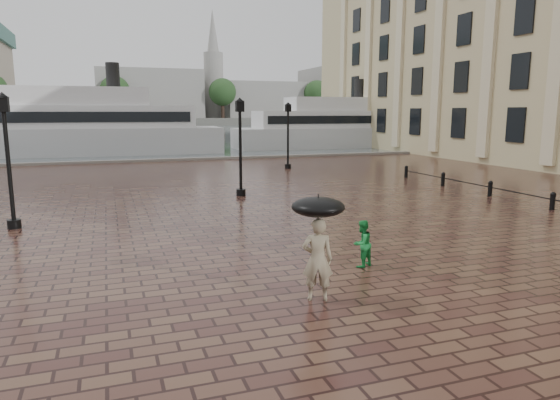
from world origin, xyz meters
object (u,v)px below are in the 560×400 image
object	(u,v)px
child_pedestrian	(362,244)
street_lamps	(136,144)
adult_pedestrian	(317,259)
ferry_near	(81,127)
ferry_far	(336,127)

from	to	relation	value
child_pedestrian	street_lamps	bearing A→B (deg)	-96.09
adult_pedestrian	child_pedestrian	xyz separation A→B (m)	(1.99, 1.74, -0.28)
ferry_near	child_pedestrian	bearing A→B (deg)	-76.28
child_pedestrian	ferry_near	xyz separation A→B (m)	(-8.15, 38.39, 1.89)
street_lamps	ferry_near	world-z (taller)	ferry_near
adult_pedestrian	child_pedestrian	distance (m)	2.65
ferry_near	ferry_far	world-z (taller)	ferry_near
street_lamps	ferry_near	distance (m)	23.50
adult_pedestrian	child_pedestrian	bearing A→B (deg)	-118.49
adult_pedestrian	ferry_far	xyz separation A→B (m)	(19.93, 41.03, 1.34)
adult_pedestrian	ferry_near	world-z (taller)	ferry_near
child_pedestrian	ferry_far	bearing A→B (deg)	-137.62
ferry_far	ferry_near	bearing A→B (deg)	-177.24
child_pedestrian	ferry_far	size ratio (longest dim) A/B	0.05
child_pedestrian	ferry_far	world-z (taller)	ferry_far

